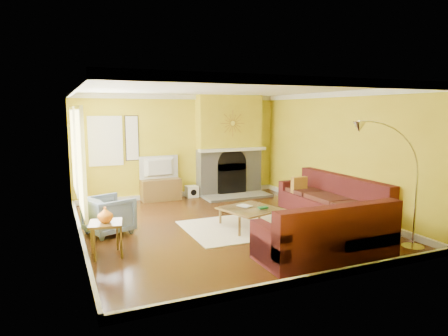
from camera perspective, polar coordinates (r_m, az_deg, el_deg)
name	(u,v)px	position (r m, az deg, el deg)	size (l,w,h in m)	color
floor	(224,225)	(8.12, 0.07, -8.21)	(5.50, 6.00, 0.02)	#512D11
ceiling	(225,88)	(7.80, 0.08, 11.32)	(5.50, 6.00, 0.02)	white
wall_back	(180,146)	(10.66, -6.37, 3.11)	(5.50, 0.02, 2.70)	yellow
wall_front	(318,184)	(5.25, 13.24, -2.24)	(5.50, 0.02, 2.70)	yellow
wall_left	(75,166)	(7.22, -20.47, 0.25)	(0.02, 6.00, 2.70)	yellow
wall_right	(338,153)	(9.29, 15.91, 2.10)	(0.02, 6.00, 2.70)	yellow
baseboard	(224,222)	(8.10, 0.07, -7.74)	(5.50, 6.00, 0.12)	white
crown_molding	(225,92)	(7.80, 0.08, 10.81)	(5.50, 6.00, 0.12)	white
window_left_near	(73,150)	(8.50, -20.71, 2.37)	(0.06, 1.22, 1.72)	white
window_left_far	(80,161)	(6.61, -19.91, 0.90)	(0.06, 1.22, 1.72)	white
window_back	(105,141)	(10.21, -16.58, 3.72)	(0.82, 0.06, 1.22)	white
wall_art	(132,138)	(10.31, -13.00, 4.17)	(0.34, 0.04, 1.14)	white
fireplace	(229,145)	(10.94, 0.74, 3.28)	(1.80, 0.40, 2.70)	gray
mantel	(233,150)	(10.73, 1.26, 2.65)	(1.92, 0.22, 0.08)	white
hearth	(237,196)	(10.64, 1.94, -4.05)	(1.80, 0.70, 0.06)	gray
sunburst	(233,123)	(10.69, 1.25, 6.39)	(0.70, 0.04, 0.70)	olive
rug	(247,227)	(8.00, 3.26, -8.35)	(2.40, 1.80, 0.02)	beige
sectional_sofa	(299,207)	(7.84, 10.69, -5.47)	(3.10, 3.70, 0.90)	#531A1D
coffee_table	(250,218)	(7.92, 3.76, -7.09)	(1.00, 1.00, 0.40)	white
media_console	(161,189)	(10.41, -9.02, -3.05)	(1.00, 0.45, 0.55)	brown
tv	(160,168)	(10.31, -9.09, 0.05)	(1.02, 0.13, 0.59)	black
subwoofer	(192,191)	(10.69, -4.63, -3.36)	(0.30, 0.30, 0.30)	white
armchair	(109,215)	(7.80, -16.11, -6.46)	(0.76, 0.78, 0.71)	slate
side_table	(106,239)	(6.65, -16.47, -9.73)	(0.50, 0.50, 0.55)	brown
vase	(105,215)	(6.54, -16.61, -6.39)	(0.24, 0.24, 0.25)	orange
book	(241,207)	(7.89, 2.47, -5.56)	(0.20, 0.27, 0.03)	white
arc_lamp	(390,189)	(6.77, 22.64, -2.84)	(1.35, 0.36, 2.12)	silver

